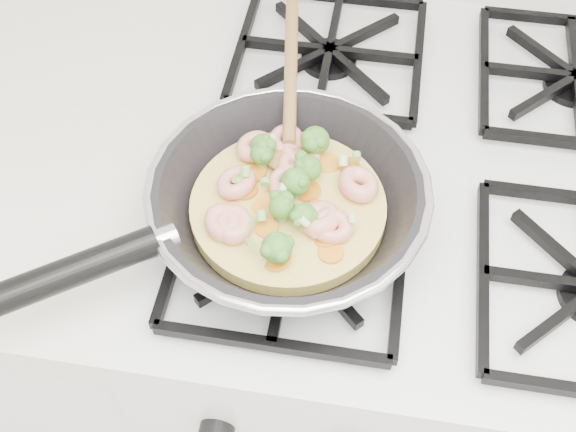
# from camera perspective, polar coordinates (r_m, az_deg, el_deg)

# --- Properties ---
(stove) EXTENTS (0.60, 0.60, 0.92)m
(stove) POSITION_cam_1_polar(r_m,az_deg,el_deg) (1.20, 8.54, -9.99)
(stove) COLOR silver
(stove) RESTS_ON ground
(skillet) EXTENTS (0.39, 0.48, 0.08)m
(skillet) POSITION_cam_1_polar(r_m,az_deg,el_deg) (0.71, -0.35, 1.27)
(skillet) COLOR black
(skillet) RESTS_ON stove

